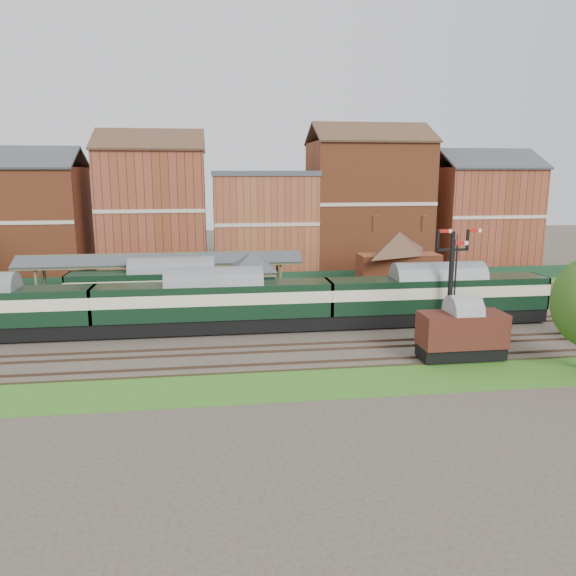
{
  "coord_description": "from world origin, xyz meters",
  "views": [
    {
      "loc": [
        -6.44,
        -43.28,
        12.51
      ],
      "look_at": [
        -0.17,
        2.0,
        3.0
      ],
      "focal_mm": 35.0,
      "sensor_mm": 36.0,
      "label": 1
    }
  ],
  "objects": [
    {
      "name": "ground",
      "position": [
        0.0,
        0.0,
        0.0
      ],
      "size": [
        160.0,
        160.0,
        0.0
      ],
      "primitive_type": "plane",
      "color": "#473D33",
      "rests_on": "ground"
    },
    {
      "name": "grass_back",
      "position": [
        0.0,
        16.0,
        0.03
      ],
      "size": [
        90.0,
        4.5,
        0.06
      ],
      "primitive_type": "cube",
      "color": "#2D6619",
      "rests_on": "ground"
    },
    {
      "name": "grass_front",
      "position": [
        0.0,
        -12.0,
        0.03
      ],
      "size": [
        90.0,
        5.0,
        0.06
      ],
      "primitive_type": "cube",
      "color": "#2D6619",
      "rests_on": "ground"
    },
    {
      "name": "fence",
      "position": [
        0.0,
        18.0,
        0.75
      ],
      "size": [
        90.0,
        0.12,
        1.5
      ],
      "primitive_type": "cube",
      "color": "#193823",
      "rests_on": "ground"
    },
    {
      "name": "platform",
      "position": [
        -5.0,
        9.75,
        0.5
      ],
      "size": [
        55.0,
        3.4,
        1.0
      ],
      "primitive_type": "cube",
      "color": "#2D2D2D",
      "rests_on": "ground"
    },
    {
      "name": "signal_box",
      "position": [
        -3.0,
        3.25,
        3.19
      ],
      "size": [
        5.4,
        5.4,
        6.0
      ],
      "color": "#627150",
      "rests_on": "ground"
    },
    {
      "name": "brick_hut",
      "position": [
        5.0,
        3.25,
        1.2
      ],
      "size": [
        3.2,
        2.64,
        2.94
      ],
      "color": "brown",
      "rests_on": "ground"
    },
    {
      "name": "station_building",
      "position": [
        12.0,
        9.75,
        3.96
      ],
      "size": [
        8.1,
        8.1,
        5.9
      ],
      "color": "#984826",
      "rests_on": "platform"
    },
    {
      "name": "canopy",
      "position": [
        -11.0,
        9.75,
        4.58
      ],
      "size": [
        26.0,
        3.89,
        4.08
      ],
      "color": "#4F5535",
      "rests_on": "platform"
    },
    {
      "name": "semaphore_bracket",
      "position": [
        12.04,
        -2.5,
        4.63
      ],
      "size": [
        3.6,
        0.25,
        8.18
      ],
      "color": "black",
      "rests_on": "ground"
    },
    {
      "name": "semaphore_siding",
      "position": [
        10.02,
        -7.0,
        4.16
      ],
      "size": [
        1.23,
        0.25,
        8.0
      ],
      "color": "black",
      "rests_on": "ground"
    },
    {
      "name": "town_backdrop",
      "position": [
        -0.18,
        25.0,
        7.0
      ],
      "size": [
        69.0,
        10.0,
        16.0
      ],
      "color": "#984826",
      "rests_on": "ground"
    },
    {
      "name": "dmu_train",
      "position": [
        -6.3,
        0.0,
        2.47
      ],
      "size": [
        55.05,
        2.89,
        4.23
      ],
      "color": "black",
      "rests_on": "ground"
    },
    {
      "name": "platform_railcar",
      "position": [
        -9.91,
        6.5,
        2.43
      ],
      "size": [
        18.02,
        2.84,
        4.15
      ],
      "color": "black",
      "rests_on": "ground"
    },
    {
      "name": "goods_van_a",
      "position": [
        10.09,
        -9.0,
        1.97
      ],
      "size": [
        5.67,
        2.46,
        3.44
      ],
      "color": "black",
      "rests_on": "ground"
    }
  ]
}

